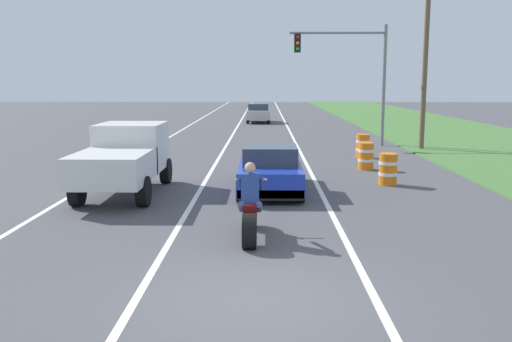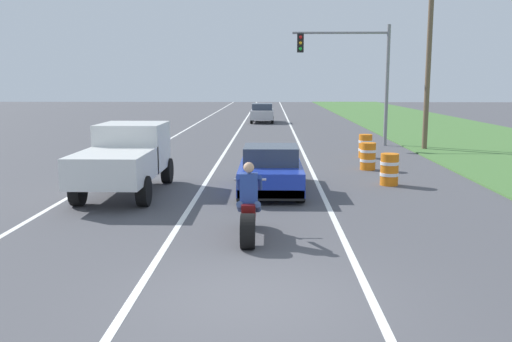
{
  "view_description": "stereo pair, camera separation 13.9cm",
  "coord_description": "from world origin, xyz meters",
  "px_view_note": "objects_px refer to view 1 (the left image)",
  "views": [
    {
      "loc": [
        0.12,
        -7.9,
        3.24
      ],
      "look_at": [
        -0.08,
        5.89,
        1.0
      ],
      "focal_mm": 38.95,
      "sensor_mm": 36.0,
      "label": 1
    },
    {
      "loc": [
        0.26,
        -7.89,
        3.24
      ],
      "look_at": [
        -0.08,
        5.89,
        1.0
      ],
      "focal_mm": 38.95,
      "sensor_mm": 36.0,
      "label": 2
    }
  ],
  "objects_px": {
    "pickup_truck_left_lane_white": "(125,156)",
    "construction_barrel_far": "(363,146)",
    "motorcycle_with_rider": "(250,212)",
    "construction_barrel_mid": "(366,156)",
    "sports_car_blue": "(270,170)",
    "construction_barrel_nearest": "(388,169)",
    "traffic_light_mast_near": "(354,65)",
    "distant_car_far_ahead": "(258,113)"
  },
  "relations": [
    {
      "from": "pickup_truck_left_lane_white",
      "to": "construction_barrel_far",
      "type": "relative_size",
      "value": 4.8
    },
    {
      "from": "construction_barrel_far",
      "to": "construction_barrel_mid",
      "type": "bearing_deg",
      "value": -98.0
    },
    {
      "from": "construction_barrel_mid",
      "to": "distant_car_far_ahead",
      "type": "distance_m",
      "value": 24.04
    },
    {
      "from": "motorcycle_with_rider",
      "to": "construction_barrel_far",
      "type": "bearing_deg",
      "value": 70.24
    },
    {
      "from": "sports_car_blue",
      "to": "pickup_truck_left_lane_white",
      "type": "relative_size",
      "value": 0.9
    },
    {
      "from": "traffic_light_mast_near",
      "to": "sports_car_blue",
      "type": "bearing_deg",
      "value": -109.88
    },
    {
      "from": "motorcycle_with_rider",
      "to": "distant_car_far_ahead",
      "type": "height_order",
      "value": "motorcycle_with_rider"
    },
    {
      "from": "construction_barrel_nearest",
      "to": "construction_barrel_mid",
      "type": "relative_size",
      "value": 1.0
    },
    {
      "from": "distant_car_far_ahead",
      "to": "sports_car_blue",
      "type": "bearing_deg",
      "value": -88.7
    },
    {
      "from": "motorcycle_with_rider",
      "to": "traffic_light_mast_near",
      "type": "xyz_separation_m",
      "value": [
        4.78,
        17.12,
        3.42
      ]
    },
    {
      "from": "sports_car_blue",
      "to": "construction_barrel_nearest",
      "type": "xyz_separation_m",
      "value": [
        3.73,
        1.03,
        -0.13
      ]
    },
    {
      "from": "sports_car_blue",
      "to": "construction_barrel_nearest",
      "type": "relative_size",
      "value": 4.3
    },
    {
      "from": "motorcycle_with_rider",
      "to": "pickup_truck_left_lane_white",
      "type": "relative_size",
      "value": 0.46
    },
    {
      "from": "motorcycle_with_rider",
      "to": "construction_barrel_mid",
      "type": "height_order",
      "value": "motorcycle_with_rider"
    },
    {
      "from": "traffic_light_mast_near",
      "to": "construction_barrel_nearest",
      "type": "relative_size",
      "value": 6.0
    },
    {
      "from": "motorcycle_with_rider",
      "to": "construction_barrel_nearest",
      "type": "distance_m",
      "value": 7.48
    },
    {
      "from": "pickup_truck_left_lane_white",
      "to": "traffic_light_mast_near",
      "type": "xyz_separation_m",
      "value": [
        8.51,
        12.45,
        2.91
      ]
    },
    {
      "from": "pickup_truck_left_lane_white",
      "to": "construction_barrel_far",
      "type": "height_order",
      "value": "pickup_truck_left_lane_white"
    },
    {
      "from": "distant_car_far_ahead",
      "to": "motorcycle_with_rider",
      "type": "bearing_deg",
      "value": -89.7
    },
    {
      "from": "pickup_truck_left_lane_white",
      "to": "construction_barrel_nearest",
      "type": "bearing_deg",
      "value": 10.93
    },
    {
      "from": "motorcycle_with_rider",
      "to": "construction_barrel_mid",
      "type": "distance_m",
      "value": 10.14
    },
    {
      "from": "motorcycle_with_rider",
      "to": "pickup_truck_left_lane_white",
      "type": "bearing_deg",
      "value": 128.6
    },
    {
      "from": "traffic_light_mast_near",
      "to": "motorcycle_with_rider",
      "type": "bearing_deg",
      "value": -105.59
    },
    {
      "from": "pickup_truck_left_lane_white",
      "to": "construction_barrel_far",
      "type": "xyz_separation_m",
      "value": [
        8.24,
        7.88,
        -0.6
      ]
    },
    {
      "from": "sports_car_blue",
      "to": "traffic_light_mast_near",
      "type": "xyz_separation_m",
      "value": [
        4.32,
        11.95,
        3.38
      ]
    },
    {
      "from": "sports_car_blue",
      "to": "distant_car_far_ahead",
      "type": "height_order",
      "value": "distant_car_far_ahead"
    },
    {
      "from": "motorcycle_with_rider",
      "to": "traffic_light_mast_near",
      "type": "distance_m",
      "value": 18.11
    },
    {
      "from": "sports_car_blue",
      "to": "construction_barrel_far",
      "type": "bearing_deg",
      "value": 61.22
    },
    {
      "from": "construction_barrel_far",
      "to": "distant_car_far_ahead",
      "type": "xyz_separation_m",
      "value": [
        -4.68,
        20.41,
        0.27
      ]
    },
    {
      "from": "construction_barrel_nearest",
      "to": "construction_barrel_mid",
      "type": "xyz_separation_m",
      "value": [
        -0.13,
        3.09,
        0.0
      ]
    },
    {
      "from": "sports_car_blue",
      "to": "construction_barrel_mid",
      "type": "xyz_separation_m",
      "value": [
        3.6,
        4.12,
        -0.13
      ]
    },
    {
      "from": "motorcycle_with_rider",
      "to": "pickup_truck_left_lane_white",
      "type": "height_order",
      "value": "pickup_truck_left_lane_white"
    },
    {
      "from": "traffic_light_mast_near",
      "to": "pickup_truck_left_lane_white",
      "type": "bearing_deg",
      "value": -124.36
    },
    {
      "from": "pickup_truck_left_lane_white",
      "to": "construction_barrel_nearest",
      "type": "distance_m",
      "value": 8.09
    },
    {
      "from": "construction_barrel_nearest",
      "to": "distant_car_far_ahead",
      "type": "distance_m",
      "value": 27.11
    },
    {
      "from": "sports_car_blue",
      "to": "construction_barrel_far",
      "type": "height_order",
      "value": "sports_car_blue"
    },
    {
      "from": "motorcycle_with_rider",
      "to": "traffic_light_mast_near",
      "type": "relative_size",
      "value": 0.37
    },
    {
      "from": "motorcycle_with_rider",
      "to": "distant_car_far_ahead",
      "type": "bearing_deg",
      "value": 90.3
    },
    {
      "from": "traffic_light_mast_near",
      "to": "construction_barrel_nearest",
      "type": "bearing_deg",
      "value": -93.11
    },
    {
      "from": "construction_barrel_mid",
      "to": "distant_car_far_ahead",
      "type": "height_order",
      "value": "distant_car_far_ahead"
    },
    {
      "from": "sports_car_blue",
      "to": "pickup_truck_left_lane_white",
      "type": "height_order",
      "value": "pickup_truck_left_lane_white"
    },
    {
      "from": "pickup_truck_left_lane_white",
      "to": "distant_car_far_ahead",
      "type": "distance_m",
      "value": 28.51
    }
  ]
}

